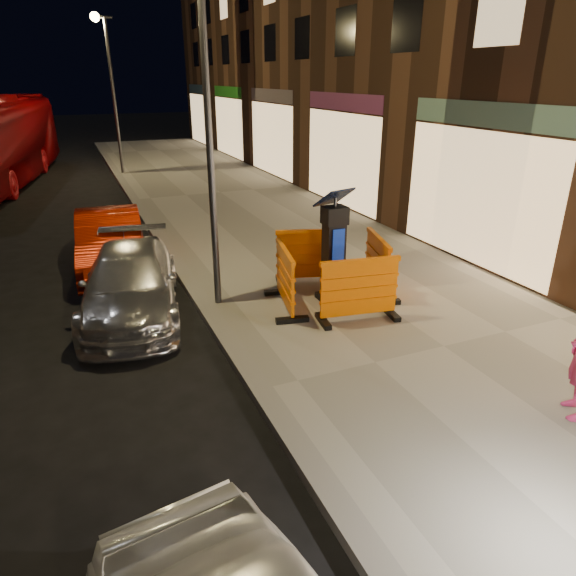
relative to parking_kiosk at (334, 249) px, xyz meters
name	(u,v)px	position (x,y,z in m)	size (l,w,h in m)	color
ground_plane	(262,398)	(-2.25, -2.30, -1.13)	(120.00, 120.00, 0.00)	black
sidewalk	(443,350)	(0.75, -2.30, -1.06)	(6.00, 60.00, 0.15)	gray
kerb	(262,394)	(-2.25, -2.30, -1.06)	(0.30, 60.00, 0.15)	slate
parking_kiosk	(334,249)	(0.00, 0.00, 0.00)	(0.62, 0.62, 1.97)	black
barrier_front	(359,290)	(0.00, -0.95, -0.43)	(1.41, 0.58, 1.10)	#FF6E00
barrier_back	(311,256)	(0.00, 0.95, -0.43)	(1.41, 0.58, 1.10)	#FF6E00
barrier_kerbside	(285,279)	(-0.95, 0.00, -0.43)	(1.41, 0.58, 1.10)	#FF6E00
barrier_bldgside	(377,265)	(0.95, 0.00, -0.43)	(1.41, 0.58, 1.10)	#FF6E00
car_silver	(135,312)	(-3.47, 1.18, -1.13)	(1.63, 4.00, 1.16)	silver
car_red	(114,268)	(-3.57, 3.76, -1.13)	(1.35, 3.88, 1.28)	#AB1A04
street_lamp_mid	(209,134)	(-2.00, 0.70, 2.02)	(0.12, 0.12, 6.00)	#3F3F44
street_lamp_far	(114,99)	(-2.00, 15.70, 2.02)	(0.12, 0.12, 6.00)	#3F3F44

